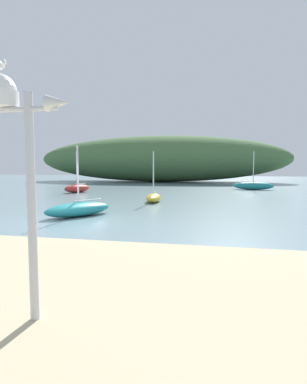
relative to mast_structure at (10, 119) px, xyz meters
name	(u,v)px	position (x,y,z in m)	size (l,w,h in m)	color
ground_plane	(75,222)	(-3.00, 7.95, -2.90)	(120.00, 120.00, 0.00)	gray
distant_hill	(159,159)	(-5.76, 41.08, 0.40)	(36.61, 10.27, 6.59)	#476B3D
mast_structure	(10,119)	(0.00, 0.00, 0.00)	(1.25, 0.49, 3.30)	silver
sailboat_outer_mooring	(153,197)	(-1.32, 15.61, -2.61)	(1.09, 2.53, 3.20)	gold
sailboat_far_right	(77,188)	(-9.21, 21.21, -2.53)	(1.92, 2.85, 3.51)	#B72D28
sailboat_west_reach	(79,209)	(-3.52, 9.42, -2.57)	(2.77, 3.40, 3.20)	teal
sailboat_centre_water	(253,186)	(5.95, 27.49, -2.51)	(3.87, 1.42, 3.68)	teal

